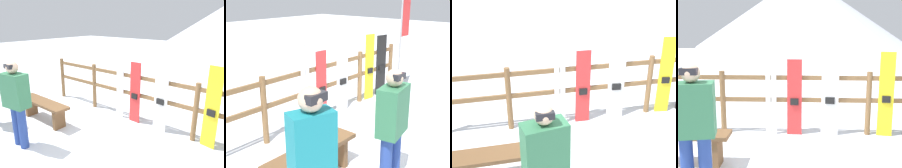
{
  "view_description": "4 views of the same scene",
  "coord_description": "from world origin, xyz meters",
  "views": [
    {
      "loc": [
        2.55,
        -2.33,
        2.29
      ],
      "look_at": [
        -0.03,
        0.76,
        1.09
      ],
      "focal_mm": 35.0,
      "sensor_mm": 36.0,
      "label": 1
    },
    {
      "loc": [
        -4.21,
        -2.38,
        2.5
      ],
      "look_at": [
        -0.23,
        0.95,
        0.91
      ],
      "focal_mm": 50.0,
      "sensor_mm": 36.0,
      "label": 2
    },
    {
      "loc": [
        -1.5,
        -3.32,
        3.07
      ],
      "look_at": [
        -0.5,
        0.94,
        1.08
      ],
      "focal_mm": 50.0,
      "sensor_mm": 36.0,
      "label": 3
    },
    {
      "loc": [
        0.15,
        -3.91,
        2.04
      ],
      "look_at": [
        -0.06,
        0.98,
        1.06
      ],
      "focal_mm": 50.0,
      "sensor_mm": 36.0,
      "label": 4
    }
  ],
  "objects": [
    {
      "name": "bench",
      "position": [
        -1.62,
        0.23,
        0.37
      ],
      "size": [
        1.46,
        0.36,
        0.49
      ],
      "color": "brown",
      "rests_on": "ground"
    },
    {
      "name": "snowboard_yellow",
      "position": [
        1.62,
        1.55,
        0.76
      ],
      "size": [
        0.26,
        0.09,
        1.53
      ],
      "color": "yellow",
      "rests_on": "ground"
    },
    {
      "name": "fence",
      "position": [
        0.0,
        1.61,
        0.69
      ],
      "size": [
        5.42,
        0.1,
        1.17
      ],
      "color": "brown",
      "rests_on": "ground"
    },
    {
      "name": "snowboard_white",
      "position": [
        0.63,
        1.55,
        0.72
      ],
      "size": [
        0.31,
        0.08,
        1.46
      ],
      "color": "white",
      "rests_on": "ground"
    },
    {
      "name": "snowboard_red",
      "position": [
        -0.01,
        1.55,
        0.69
      ],
      "size": [
        0.27,
        0.06,
        1.39
      ],
      "color": "red",
      "rests_on": "ground"
    },
    {
      "name": "person_plaid_green",
      "position": [
        -1.07,
        -0.63,
        0.92
      ],
      "size": [
        0.51,
        0.34,
        1.6
      ],
      "color": "navy",
      "rests_on": "ground"
    },
    {
      "name": "ski_pair_white",
      "position": [
        -0.43,
        1.55,
        0.88
      ],
      "size": [
        0.19,
        0.02,
        1.76
      ],
      "color": "white",
      "rests_on": "ground"
    },
    {
      "name": "mountain_backdrop",
      "position": [
        0.0,
        23.61,
        3.0
      ],
      "size": [
        18.0,
        18.0,
        6.0
      ],
      "color": "silver",
      "rests_on": "ground"
    }
  ]
}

